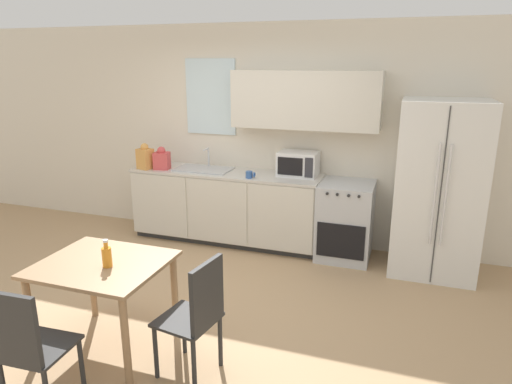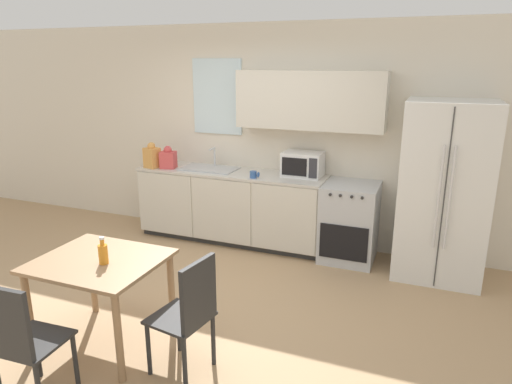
{
  "view_description": "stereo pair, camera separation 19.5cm",
  "coord_description": "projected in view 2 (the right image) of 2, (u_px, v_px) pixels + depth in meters",
  "views": [
    {
      "loc": [
        1.79,
        -3.46,
        2.26
      ],
      "look_at": [
        0.44,
        0.49,
        1.05
      ],
      "focal_mm": 32.0,
      "sensor_mm": 36.0,
      "label": 1
    },
    {
      "loc": [
        1.97,
        -3.39,
        2.26
      ],
      "look_at": [
        0.44,
        0.49,
        1.05
      ],
      "focal_mm": 32.0,
      "sensor_mm": 36.0,
      "label": 2
    }
  ],
  "objects": [
    {
      "name": "wall_back",
      "position": [
        273.0,
        130.0,
        5.67
      ],
      "size": [
        12.0,
        0.38,
        2.7
      ],
      "color": "beige",
      "rests_on": "ground_plane"
    },
    {
      "name": "dining_table",
      "position": [
        100.0,
        273.0,
        3.63
      ],
      "size": [
        0.96,
        0.83,
        0.75
      ],
      "color": "#997551",
      "rests_on": "ground_plane"
    },
    {
      "name": "ground_plane",
      "position": [
        195.0,
        306.0,
        4.36
      ],
      "size": [
        12.0,
        12.0,
        0.0
      ],
      "primitive_type": "plane",
      "color": "tan"
    },
    {
      "name": "refrigerator",
      "position": [
        444.0,
        191.0,
        4.76
      ],
      "size": [
        0.88,
        0.78,
        1.88
      ],
      "color": "silver",
      "rests_on": "ground_plane"
    },
    {
      "name": "microwave",
      "position": [
        303.0,
        164.0,
        5.44
      ],
      "size": [
        0.47,
        0.34,
        0.29
      ],
      "color": "silver",
      "rests_on": "kitchen_counter"
    },
    {
      "name": "coffee_mug",
      "position": [
        254.0,
        175.0,
        5.37
      ],
      "size": [
        0.11,
        0.08,
        0.08
      ],
      "color": "#335999",
      "rests_on": "kitchen_counter"
    },
    {
      "name": "drink_bottle",
      "position": [
        103.0,
        253.0,
        3.5
      ],
      "size": [
        0.07,
        0.07,
        0.22
      ],
      "color": "orange",
      "rests_on": "dining_table"
    },
    {
      "name": "grocery_bag_0",
      "position": [
        168.0,
        158.0,
        5.85
      ],
      "size": [
        0.22,
        0.19,
        0.29
      ],
      "rotation": [
        0.0,
        0.0,
        0.2
      ],
      "color": "#D14C4C",
      "rests_on": "kitchen_counter"
    },
    {
      "name": "kitchen_counter",
      "position": [
        231.0,
        206.0,
        5.84
      ],
      "size": [
        2.42,
        0.62,
        0.92
      ],
      "color": "#333333",
      "rests_on": "ground_plane"
    },
    {
      "name": "kitchen_sink",
      "position": [
        209.0,
        168.0,
        5.82
      ],
      "size": [
        0.71,
        0.41,
        0.26
      ],
      "color": "#B7BABC",
      "rests_on": "kitchen_counter"
    },
    {
      "name": "dining_chair_side",
      "position": [
        190.0,
        309.0,
        3.27
      ],
      "size": [
        0.46,
        0.46,
        0.93
      ],
      "rotation": [
        0.0,
        0.0,
        1.41
      ],
      "color": "#282828",
      "rests_on": "ground_plane"
    },
    {
      "name": "grocery_bag_1",
      "position": [
        152.0,
        156.0,
        5.87
      ],
      "size": [
        0.22,
        0.2,
        0.33
      ],
      "rotation": [
        0.0,
        0.0,
        -0.28
      ],
      "color": "#DB994C",
      "rests_on": "kitchen_counter"
    },
    {
      "name": "dining_chair_near",
      "position": [
        20.0,
        337.0,
        2.95
      ],
      "size": [
        0.42,
        0.42,
        0.93
      ],
      "rotation": [
        0.0,
        0.0,
        0.05
      ],
      "color": "#282828",
      "rests_on": "ground_plane"
    },
    {
      "name": "oven_range",
      "position": [
        349.0,
        222.0,
        5.29
      ],
      "size": [
        0.61,
        0.65,
        0.91
      ],
      "color": "#B7BABC",
      "rests_on": "ground_plane"
    }
  ]
}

